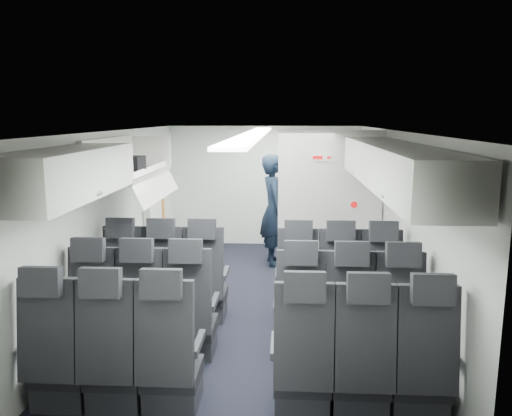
# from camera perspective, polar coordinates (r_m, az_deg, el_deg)

# --- Properties ---
(cabin_shell) EXTENTS (3.41, 6.01, 2.16)m
(cabin_shell) POSITION_cam_1_polar(r_m,az_deg,el_deg) (6.06, -0.22, -0.93)
(cabin_shell) COLOR black
(cabin_shell) RESTS_ON ground
(seat_row_front) EXTENTS (3.33, 0.56, 1.24)m
(seat_row_front) POSITION_cam_1_polar(r_m,az_deg,el_deg) (5.74, -0.55, -9.05)
(seat_row_front) COLOR black
(seat_row_front) RESTS_ON cabin_shell
(seat_row_mid) EXTENTS (3.33, 0.56, 1.24)m
(seat_row_mid) POSITION_cam_1_polar(r_m,az_deg,el_deg) (4.90, -1.28, -12.56)
(seat_row_mid) COLOR black
(seat_row_mid) RESTS_ON cabin_shell
(seat_row_rear) EXTENTS (3.33, 0.56, 1.24)m
(seat_row_rear) POSITION_cam_1_polar(r_m,az_deg,el_deg) (4.09, -2.34, -17.47)
(seat_row_rear) COLOR black
(seat_row_rear) RESTS_ON cabin_shell
(overhead_bin_left_rear) EXTENTS (0.53, 1.80, 0.40)m
(overhead_bin_left_rear) POSITION_cam_1_polar(r_m,az_deg,el_deg) (4.34, -20.82, 3.69)
(overhead_bin_left_rear) COLOR silver
(overhead_bin_left_rear) RESTS_ON cabin_shell
(overhead_bin_left_front_open) EXTENTS (0.64, 1.70, 0.72)m
(overhead_bin_left_front_open) POSITION_cam_1_polar(r_m,az_deg,el_deg) (5.99, -14.33, 4.55)
(overhead_bin_left_front_open) COLOR #9E9E93
(overhead_bin_left_front_open) RESTS_ON cabin_shell
(overhead_bin_right_rear) EXTENTS (0.53, 1.80, 0.40)m
(overhead_bin_right_rear) POSITION_cam_1_polar(r_m,az_deg,el_deg) (4.09, 17.94, 3.49)
(overhead_bin_right_rear) COLOR silver
(overhead_bin_right_rear) RESTS_ON cabin_shell
(overhead_bin_right_front) EXTENTS (0.53, 1.70, 0.40)m
(overhead_bin_right_front) POSITION_cam_1_polar(r_m,az_deg,el_deg) (5.79, 13.64, 5.61)
(overhead_bin_right_front) COLOR silver
(overhead_bin_right_front) RESTS_ON cabin_shell
(bulkhead_partition) EXTENTS (1.40, 0.15, 2.13)m
(bulkhead_partition) POSITION_cam_1_polar(r_m,az_deg,el_deg) (6.87, 8.38, -0.09)
(bulkhead_partition) COLOR silver
(bulkhead_partition) RESTS_ON cabin_shell
(galley_unit) EXTENTS (0.85, 0.52, 1.90)m
(galley_unit) POSITION_cam_1_polar(r_m,az_deg,el_deg) (8.78, 7.10, 1.39)
(galley_unit) COLOR #939399
(galley_unit) RESTS_ON cabin_shell
(boarding_door) EXTENTS (0.12, 1.27, 1.86)m
(boarding_door) POSITION_cam_1_polar(r_m,az_deg,el_deg) (7.87, -11.50, 0.25)
(boarding_door) COLOR silver
(boarding_door) RESTS_ON cabin_shell
(flight_attendant) EXTENTS (0.53, 0.70, 1.75)m
(flight_attendant) POSITION_cam_1_polar(r_m,az_deg,el_deg) (7.82, 2.04, -0.21)
(flight_attendant) COLOR black
(flight_attendant) RESTS_ON ground
(carry_on_bag) EXTENTS (0.40, 0.29, 0.23)m
(carry_on_bag) POSITION_cam_1_polar(r_m,az_deg,el_deg) (5.77, -14.64, 4.65)
(carry_on_bag) COLOR black
(carry_on_bag) RESTS_ON overhead_bin_left_front_open
(papers) EXTENTS (0.22, 0.06, 0.16)m
(papers) POSITION_cam_1_polar(r_m,az_deg,el_deg) (7.75, 3.44, 0.59)
(papers) COLOR white
(papers) RESTS_ON flight_attendant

